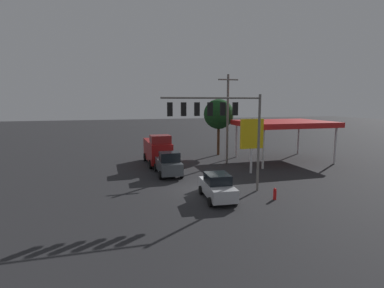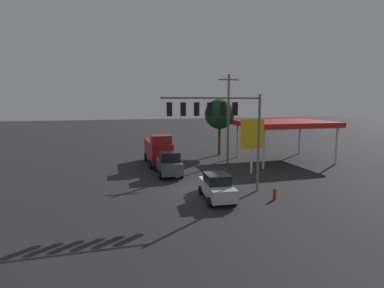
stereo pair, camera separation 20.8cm
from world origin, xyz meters
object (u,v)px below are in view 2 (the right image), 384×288
traffic_signal_assembly (218,117)px  price_sign (252,136)px  street_tree (220,114)px  pickup_parked (168,164)px  delivery_truck (158,150)px  utility_pole (228,117)px  sedan_far (217,187)px  fire_hydrant (275,194)px

traffic_signal_assembly → price_sign: (-5.64, -5.55, -2.23)m
price_sign → street_tree: size_ratio=0.73×
pickup_parked → delivery_truck: size_ratio=0.77×
utility_pole → sedan_far: (5.68, 11.96, -4.45)m
pickup_parked → sedan_far: (-2.05, 8.26, -0.16)m
price_sign → street_tree: 10.90m
utility_pole → sedan_far: bearing=64.6°
sedan_far → street_tree: street_tree is taller
utility_pole → pickup_parked: utility_pole is taller
pickup_parked → delivery_truck: 5.30m
pickup_parked → fire_hydrant: pickup_parked is taller
street_tree → sedan_far: bearing=69.0°
traffic_signal_assembly → price_sign: traffic_signal_assembly is taller
street_tree → fire_hydrant: size_ratio=8.55×
pickup_parked → sedan_far: pickup_parked is taller
street_tree → fire_hydrant: 19.56m
pickup_parked → street_tree: street_tree is taller
traffic_signal_assembly → delivery_truck: traffic_signal_assembly is taller
price_sign → delivery_truck: (8.37, -6.81, -2.12)m
pickup_parked → fire_hydrant: size_ratio=5.95×
pickup_parked → street_tree: 13.44m
price_sign → pickup_parked: size_ratio=1.05×
traffic_signal_assembly → street_tree: 17.46m
street_tree → fire_hydrant: bearing=82.0°
traffic_signal_assembly → pickup_parked: traffic_signal_assembly is taller
traffic_signal_assembly → delivery_truck: (2.72, -12.36, -4.36)m
delivery_truck → fire_hydrant: delivery_truck is taller
sedan_far → pickup_parked: bearing=-161.7°
delivery_truck → fire_hydrant: 16.10m
traffic_signal_assembly → fire_hydrant: size_ratio=9.02×
delivery_truck → sedan_far: bearing=8.9°
sedan_far → delivery_truck: size_ratio=0.66×
utility_pole → price_sign: size_ratio=1.86×
price_sign → sedan_far: size_ratio=1.21×
pickup_parked → street_tree: size_ratio=0.70×
utility_pole → delivery_truck: bearing=-11.2°
pickup_parked → delivery_truck: bearing=-176.9°
price_sign → delivery_truck: price_sign is taller
utility_pole → delivery_truck: 8.88m
price_sign → fire_hydrant: bearing=75.4°
sedan_far → price_sign: bearing=142.0°
traffic_signal_assembly → sedan_far: traffic_signal_assembly is taller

